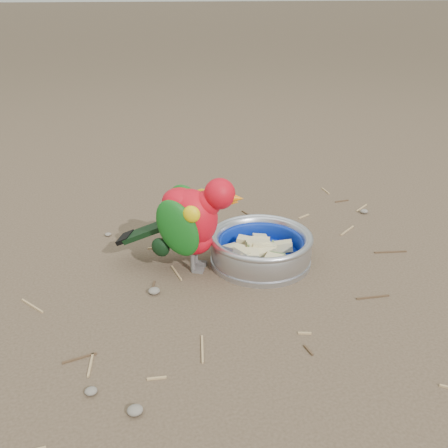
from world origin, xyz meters
name	(u,v)px	position (x,y,z in m)	size (l,w,h in m)	color
ground	(274,275)	(0.00, 0.00, 0.00)	(60.00, 60.00, 0.00)	brown
food_bowl	(260,258)	(-0.01, 0.06, 0.01)	(0.20, 0.20, 0.02)	#B2B2BA
bowl_wall	(261,245)	(-0.01, 0.06, 0.04)	(0.20, 0.20, 0.04)	#B2B2BA
fruit_wedges	(261,248)	(-0.01, 0.06, 0.03)	(0.12, 0.12, 0.03)	#D4C78A
lory_parrot	(191,226)	(-0.14, 0.07, 0.09)	(0.11, 0.22, 0.18)	red
ground_debris	(282,260)	(0.03, 0.05, 0.00)	(0.90, 0.80, 0.01)	tan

